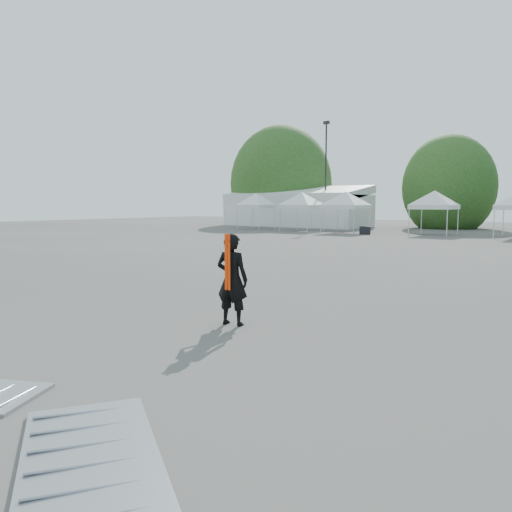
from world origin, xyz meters
The scene contains 12 objects.
ground centered at (0.00, 0.00, 0.00)m, with size 120.00×120.00×0.00m, color #474442.
marquee centered at (-22.00, 35.00, 1.97)m, with size 15.00×6.25×4.23m.
light_pole_west centered at (-18.00, 34.00, 5.77)m, with size 0.60×0.25×10.30m.
tree_far_w centered at (-26.00, 38.00, 4.54)m, with size 4.80×4.80×7.30m.
tree_mid_w centered at (-8.00, 40.00, 3.93)m, with size 4.16×4.16×6.33m.
tent_a centered at (-21.91, 27.89, 3.06)m, with size 3.80×3.80×3.88m.
tent_b centered at (-16.72, 27.59, 3.06)m, with size 4.18×4.18×3.88m.
tent_c centered at (-12.46, 27.44, 3.06)m, with size 4.40×4.40×3.88m.
tent_d centered at (-5.76, 28.72, 3.06)m, with size 4.23×4.23×3.88m.
man centered at (0.10, -2.12, 0.90)m, with size 0.72×0.54×1.79m.
barrier_mid centered at (2.35, -6.86, 0.04)m, with size 2.69×2.32×0.08m.
crate_west centered at (-10.11, 26.09, 0.30)m, with size 0.78×0.61×0.61m, color black.
Camera 1 is at (6.19, -9.43, 2.35)m, focal length 35.00 mm.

